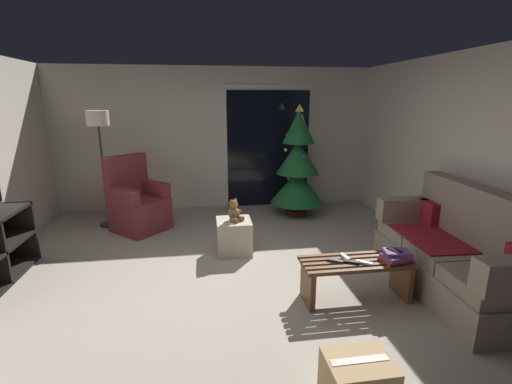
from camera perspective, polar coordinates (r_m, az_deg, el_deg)
The scene contains 19 objects.
ground_plane at distance 3.98m, azimuth -4.39°, elevation -14.73°, with size 7.00×7.00×0.00m, color #9E9384.
wall_back at distance 6.56m, azimuth -6.53°, elevation 8.42°, with size 5.72×0.12×2.50m, color beige.
wall_right at distance 4.68m, azimuth 32.88°, elevation 3.71°, with size 0.12×6.00×2.50m, color beige.
patio_door_frame at distance 6.61m, azimuth 1.94°, elevation 7.24°, with size 1.60×0.02×2.20m, color silver.
patio_door_glass at distance 6.60m, azimuth 1.96°, elevation 6.79°, with size 1.50×0.02×2.10m, color black.
couch at distance 4.26m, azimuth 29.26°, elevation -8.66°, with size 0.87×1.97×1.08m.
coffee_table at distance 3.75m, azimuth 15.67°, elevation -12.41°, with size 1.10×0.40×0.42m.
remote_white at distance 3.64m, azimuth 16.87°, elevation -10.73°, with size 0.04×0.16×0.02m, color silver.
remote_silver at distance 3.71m, azimuth 13.99°, elevation -9.98°, with size 0.04×0.16×0.02m, color #ADADB2.
remote_graphite at distance 3.61m, azimuth 12.55°, elevation -10.65°, with size 0.04×0.16×0.02m, color #333338.
remote_black at distance 3.62m, azimuth 14.94°, elevation -10.74°, with size 0.04×0.16×0.02m, color black.
book_stack at distance 3.77m, azimuth 21.43°, elevation -9.51°, with size 0.29×0.25×0.11m.
cell_phone at distance 3.75m, azimuth 21.24°, elevation -8.60°, with size 0.07×0.14×0.01m, color black.
christmas_tree at distance 6.06m, azimuth 6.65°, elevation 3.92°, with size 0.90×0.90×1.87m.
armchair at distance 5.71m, azimuth -18.38°, elevation -1.84°, with size 0.97×0.97×1.13m.
floor_lamp at distance 5.89m, azimuth -23.78°, elevation 9.09°, with size 0.32×0.32×1.78m.
ottoman at distance 4.69m, azimuth -3.52°, elevation -7.06°, with size 0.44×0.44×0.44m, color #B2A893.
teddy_bear_chestnut at distance 4.57m, azimuth -3.49°, elevation -3.13°, with size 0.21×0.22×0.29m.
cardboard_box_taped_mid_floor at distance 2.72m, azimuth 15.91°, elevation -27.01°, with size 0.43×0.35×0.33m.
Camera 1 is at (-0.21, -3.46, 1.95)m, focal length 25.08 mm.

